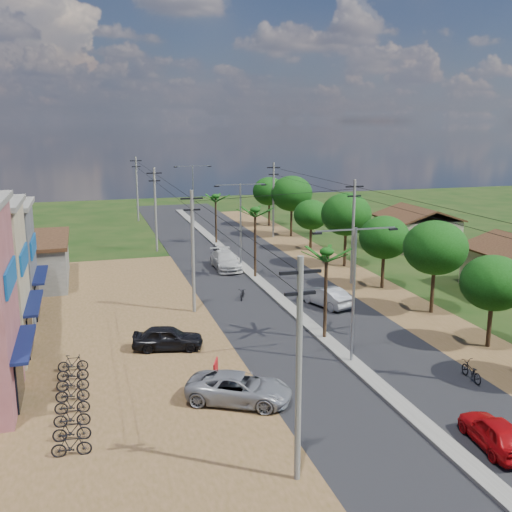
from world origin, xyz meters
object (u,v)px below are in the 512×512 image
Objects in this scene: car_red_near at (495,433)px; roadside_sign at (216,370)px; moto_rider_east at (471,372)px; car_parked_silver at (239,389)px; car_silver_mid at (326,297)px; car_white_far at (226,261)px; car_parked_dark at (168,338)px; parked_scooter_row at (72,399)px.

car_red_near is 3.50× the size of roadside_sign.
moto_rider_east is 1.67× the size of roadside_sign.
car_red_near is 11.86m from car_parked_silver.
car_red_near is 7.00m from moto_rider_east.
car_white_far is (-4.59, 13.51, 0.07)m from car_silver_mid.
car_parked_silver is 4.54× the size of roadside_sign.
car_parked_silver is (-9.43, 7.19, 0.04)m from car_red_near.
car_red_near is 0.95× the size of car_parked_dark.
car_red_near is 0.72× the size of car_white_far.
car_red_near is at bearing -27.09° from parked_scooter_row.
roadside_sign is at bearing -39.75° from car_red_near.
parked_scooter_row is at bearing -2.02° from moto_rider_east.
car_red_near is at bearing -99.04° from car_parked_silver.
car_parked_dark is at bearing 48.85° from parked_scooter_row.
car_parked_silver is 8.47m from car_parked_dark.
moto_rider_east is at bearing -108.66° from car_parked_dark.
car_white_far reaches higher than car_parked_dark.
car_silver_mid is 0.47× the size of parked_scooter_row.
car_red_near is 19.58m from parked_scooter_row.
roadside_sign is (-13.20, 4.18, -0.01)m from moto_rider_east.
car_parked_dark reaches higher than moto_rider_east.
car_parked_silver is 1.23× the size of car_parked_dark.
moto_rider_east is (15.11, -9.12, -0.22)m from car_parked_dark.
moto_rider_east is 0.20× the size of parked_scooter_row.
car_white_far is 0.58× the size of parked_scooter_row.
car_white_far is 1.07× the size of car_parked_silver.
roadside_sign reaches higher than parked_scooter_row.
parked_scooter_row is (-5.59, -6.39, -0.23)m from car_parked_dark.
car_white_far is 28.92m from moto_rider_east.
car_parked_silver is at bearing -30.83° from car_red_near.
car_parked_dark is at bearing -25.63° from moto_rider_east.
car_silver_mid reaches higher than moto_rider_east.
roadside_sign is at bearing -103.53° from car_white_far.
car_red_near is 34.46m from car_white_far.
parked_scooter_row is at bearing -148.21° from roadside_sign.
car_white_far is at bearing 61.52° from parked_scooter_row.
roadside_sign is (-6.26, -23.90, -0.32)m from car_white_far.
car_silver_mid is 2.34× the size of moto_rider_east.
parked_scooter_row is (-18.34, -11.85, -0.24)m from car_silver_mid.
moto_rider_east is (3.27, 6.19, -0.18)m from car_red_near.
car_silver_mid is 14.26m from car_white_far.
car_red_near is at bearing -82.73° from car_white_far.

